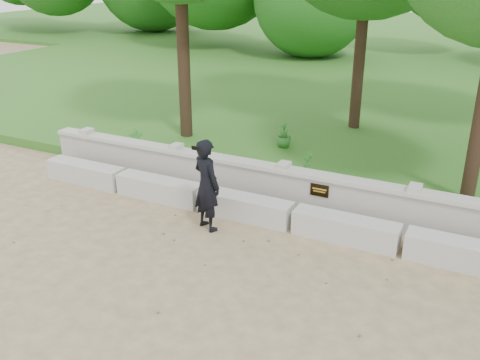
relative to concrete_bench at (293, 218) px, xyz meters
name	(u,v)px	position (x,y,z in m)	size (l,w,h in m)	color
ground	(248,278)	(0.00, -1.90, -0.22)	(80.00, 80.00, 0.00)	tan
lawn	(412,91)	(0.00, 12.10, -0.10)	(40.00, 22.00, 0.25)	#2E621D
concrete_bench	(293,218)	(0.00, 0.00, 0.00)	(11.90, 0.45, 0.45)	beige
parapet_wall	(307,192)	(0.00, 0.70, 0.24)	(12.50, 0.35, 0.90)	#B6B4AC
man_main	(207,185)	(-1.44, -0.69, 0.65)	(0.75, 0.70, 1.74)	black
shrub_a	(136,143)	(-4.61, 1.40, 0.35)	(0.34, 0.23, 0.65)	#2D7026
shrub_b	(306,164)	(-0.50, 2.00, 0.31)	(0.31, 0.25, 0.56)	#2D7026
shrub_d	(284,134)	(-1.69, 3.63, 0.37)	(0.38, 0.34, 0.68)	#2D7026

